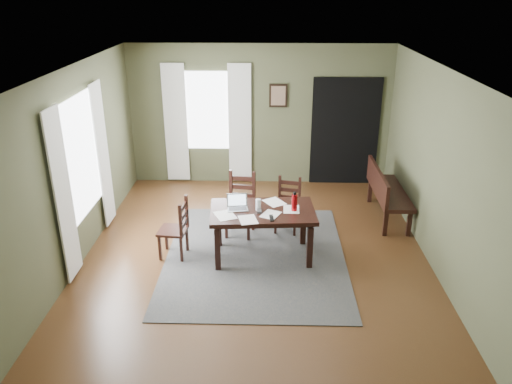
{
  "coord_description": "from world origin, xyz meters",
  "views": [
    {
      "loc": [
        0.17,
        -6.39,
        3.73
      ],
      "look_at": [
        0.0,
        0.3,
        0.9
      ],
      "focal_mm": 35.0,
      "sensor_mm": 36.0,
      "label": 1
    }
  ],
  "objects_px": {
    "water_bottle": "(294,202)",
    "chair_back_right": "(288,205)",
    "laptop": "(237,205)",
    "chair_back_left": "(241,205)",
    "chair_end": "(176,229)",
    "bench": "(385,189)",
    "dining_table": "(263,216)"
  },
  "relations": [
    {
      "from": "chair_back_right",
      "to": "water_bottle",
      "type": "distance_m",
      "value": 0.99
    },
    {
      "from": "chair_end",
      "to": "laptop",
      "type": "height_order",
      "value": "laptop"
    },
    {
      "from": "dining_table",
      "to": "chair_back_left",
      "type": "height_order",
      "value": "chair_back_left"
    },
    {
      "from": "chair_end",
      "to": "chair_back_right",
      "type": "distance_m",
      "value": 1.87
    },
    {
      "from": "chair_back_left",
      "to": "laptop",
      "type": "bearing_deg",
      "value": -80.63
    },
    {
      "from": "chair_back_left",
      "to": "bench",
      "type": "xyz_separation_m",
      "value": [
        2.4,
        0.63,
        0.03
      ]
    },
    {
      "from": "laptop",
      "to": "chair_back_right",
      "type": "bearing_deg",
      "value": 39.62
    },
    {
      "from": "water_bottle",
      "to": "chair_back_right",
      "type": "bearing_deg",
      "value": 93.36
    },
    {
      "from": "chair_back_left",
      "to": "chair_back_right",
      "type": "relative_size",
      "value": 1.15
    },
    {
      "from": "chair_back_left",
      "to": "bench",
      "type": "distance_m",
      "value": 2.48
    },
    {
      "from": "bench",
      "to": "laptop",
      "type": "height_order",
      "value": "laptop"
    },
    {
      "from": "water_bottle",
      "to": "chair_end",
      "type": "bearing_deg",
      "value": -179.46
    },
    {
      "from": "chair_back_left",
      "to": "chair_back_right",
      "type": "distance_m",
      "value": 0.77
    },
    {
      "from": "chair_back_left",
      "to": "bench",
      "type": "relative_size",
      "value": 0.65
    },
    {
      "from": "chair_back_left",
      "to": "water_bottle",
      "type": "xyz_separation_m",
      "value": [
        0.8,
        -0.74,
        0.39
      ]
    },
    {
      "from": "chair_back_left",
      "to": "bench",
      "type": "height_order",
      "value": "chair_back_left"
    },
    {
      "from": "dining_table",
      "to": "chair_end",
      "type": "relative_size",
      "value": 1.71
    },
    {
      "from": "laptop",
      "to": "water_bottle",
      "type": "height_order",
      "value": "water_bottle"
    },
    {
      "from": "dining_table",
      "to": "water_bottle",
      "type": "relative_size",
      "value": 5.44
    },
    {
      "from": "chair_end",
      "to": "water_bottle",
      "type": "relative_size",
      "value": 3.17
    },
    {
      "from": "bench",
      "to": "water_bottle",
      "type": "distance_m",
      "value": 2.14
    },
    {
      "from": "chair_end",
      "to": "chair_back_left",
      "type": "distance_m",
      "value": 1.17
    },
    {
      "from": "dining_table",
      "to": "bench",
      "type": "distance_m",
      "value": 2.46
    },
    {
      "from": "laptop",
      "to": "chair_back_left",
      "type": "bearing_deg",
      "value": 81.87
    },
    {
      "from": "dining_table",
      "to": "chair_back_left",
      "type": "xyz_separation_m",
      "value": [
        -0.36,
        0.73,
        -0.17
      ]
    },
    {
      "from": "chair_end",
      "to": "chair_back_left",
      "type": "relative_size",
      "value": 0.9
    },
    {
      "from": "dining_table",
      "to": "water_bottle",
      "type": "bearing_deg",
      "value": -5.16
    },
    {
      "from": "bench",
      "to": "water_bottle",
      "type": "bearing_deg",
      "value": 130.73
    },
    {
      "from": "chair_back_left",
      "to": "chair_end",
      "type": "bearing_deg",
      "value": -129.99
    },
    {
      "from": "chair_back_right",
      "to": "water_bottle",
      "type": "relative_size",
      "value": 3.08
    },
    {
      "from": "chair_end",
      "to": "dining_table",
      "type": "bearing_deg",
      "value": 97.16
    },
    {
      "from": "dining_table",
      "to": "laptop",
      "type": "bearing_deg",
      "value": 167.89
    }
  ]
}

